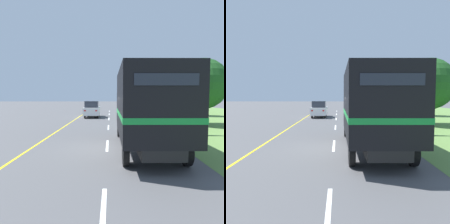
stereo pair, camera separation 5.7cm
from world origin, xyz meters
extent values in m
plane|color=#515154|center=(0.00, 0.00, 0.00)|extent=(200.00, 200.00, 0.00)
cube|color=yellow|center=(-3.70, 12.60, 0.00)|extent=(0.12, 56.04, 0.01)
cube|color=white|center=(0.00, -5.92, 0.00)|extent=(0.12, 2.60, 0.01)
cube|color=white|center=(0.00, 0.68, 0.00)|extent=(0.12, 2.60, 0.01)
cube|color=white|center=(0.00, 7.28, 0.00)|extent=(0.12, 2.60, 0.01)
cube|color=white|center=(0.00, 13.88, 0.00)|extent=(0.12, 2.60, 0.01)
cube|color=white|center=(0.00, 20.48, 0.00)|extent=(0.12, 2.60, 0.01)
cube|color=white|center=(0.00, 27.08, 0.00)|extent=(0.12, 2.60, 0.01)
cylinder|color=black|center=(0.71, 3.23, 0.50)|extent=(0.22, 1.00, 1.00)
cylinder|color=black|center=(2.93, 3.23, 0.50)|extent=(0.22, 1.00, 1.00)
cylinder|color=black|center=(0.71, -2.63, 0.50)|extent=(0.22, 1.00, 1.00)
cylinder|color=black|center=(2.93, -2.63, 0.50)|extent=(0.22, 1.00, 1.00)
cube|color=black|center=(1.82, 0.00, 0.68)|extent=(1.42, 7.83, 0.36)
cube|color=black|center=(1.82, -1.05, 2.26)|extent=(2.58, 5.73, 2.79)
cube|color=#198C38|center=(1.82, -1.05, 1.77)|extent=(2.60, 5.75, 0.20)
cube|color=#232833|center=(1.82, -3.93, 3.02)|extent=(1.94, 0.03, 0.36)
cube|color=black|center=(1.82, 2.87, 1.81)|extent=(2.48, 2.10, 1.90)
cube|color=#283342|center=(1.82, 3.93, 2.05)|extent=(2.19, 0.03, 0.85)
cylinder|color=black|center=(-2.80, 17.41, 0.33)|extent=(0.16, 0.66, 0.66)
cylinder|color=black|center=(-1.33, 17.41, 0.33)|extent=(0.16, 0.66, 0.66)
cylinder|color=black|center=(-2.80, 14.80, 0.33)|extent=(0.16, 0.66, 0.66)
cylinder|color=black|center=(-1.33, 14.80, 0.33)|extent=(0.16, 0.66, 0.66)
cube|color=white|center=(-2.06, 16.10, 0.77)|extent=(1.80, 4.21, 0.88)
cube|color=#282D38|center=(-2.06, 15.94, 1.59)|extent=(1.55, 2.32, 0.75)
cube|color=red|center=(-2.69, 13.99, 0.93)|extent=(0.20, 0.03, 0.14)
cube|color=red|center=(-1.43, 13.99, 0.93)|extent=(0.20, 0.03, 0.14)
cylinder|color=#9E9EA3|center=(4.88, 3.75, 1.12)|extent=(0.09, 0.09, 2.23)
cylinder|color=#9E9EA3|center=(6.20, 3.75, 1.12)|extent=(0.09, 0.09, 2.23)
cube|color=brown|center=(5.54, 3.75, 1.56)|extent=(1.89, 0.06, 1.36)
cube|color=brown|center=(6.18, 3.75, 2.41)|extent=(0.60, 0.06, 0.32)
cube|color=silver|center=(5.54, 3.72, 1.56)|extent=(1.47, 0.02, 0.24)
cylinder|color=brown|center=(8.19, 8.84, 0.91)|extent=(0.43, 0.43, 1.82)
sphere|color=#1E511E|center=(8.19, 8.84, 3.62)|extent=(4.50, 4.50, 4.50)
cylinder|color=brown|center=(10.89, 18.20, 1.28)|extent=(0.41, 0.41, 2.57)
sphere|color=#1E511E|center=(10.89, 18.20, 3.88)|extent=(3.29, 3.29, 3.29)
cylinder|color=#4C3823|center=(9.50, 23.36, 1.03)|extent=(0.43, 0.43, 2.06)
sphere|color=#1E511E|center=(9.50, 23.36, 3.81)|extent=(4.39, 4.39, 4.39)
camera|label=1|loc=(0.15, -10.41, 2.52)|focal=35.00mm
camera|label=2|loc=(0.21, -10.41, 2.52)|focal=35.00mm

